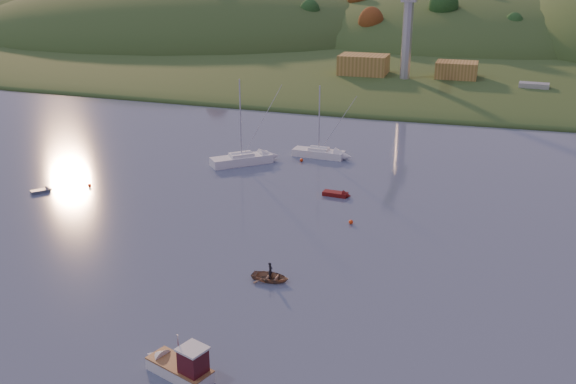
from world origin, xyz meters
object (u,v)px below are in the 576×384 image
(canoe, at_px, (270,277))
(grey_dinghy, at_px, (44,190))
(fishing_boat, at_px, (176,364))
(red_tender, at_px, (341,195))
(sailboat_near, at_px, (241,159))
(sailboat_far, at_px, (319,152))

(canoe, distance_m, grey_dinghy, 38.01)
(canoe, relative_size, grey_dinghy, 1.32)
(fishing_boat, height_order, grey_dinghy, fishing_boat)
(red_tender, bearing_deg, sailboat_near, 157.03)
(sailboat_near, height_order, sailboat_far, sailboat_near)
(canoe, distance_m, red_tender, 23.78)
(sailboat_near, height_order, canoe, sailboat_near)
(sailboat_near, bearing_deg, sailboat_far, -6.54)
(sailboat_far, bearing_deg, canoe, -77.54)
(red_tender, bearing_deg, canoe, -87.73)
(sailboat_far, distance_m, grey_dinghy, 38.92)
(sailboat_far, distance_m, red_tender, 17.29)
(sailboat_near, relative_size, red_tender, 3.32)
(red_tender, bearing_deg, grey_dinghy, -160.09)
(sailboat_near, height_order, red_tender, sailboat_near)
(canoe, bearing_deg, sailboat_far, 9.88)
(sailboat_near, distance_m, red_tender, 18.99)
(red_tender, height_order, grey_dinghy, red_tender)
(fishing_boat, distance_m, grey_dinghy, 44.66)
(red_tender, relative_size, grey_dinghy, 1.38)
(sailboat_far, distance_m, canoe, 39.98)
(grey_dinghy, bearing_deg, fishing_boat, -91.58)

